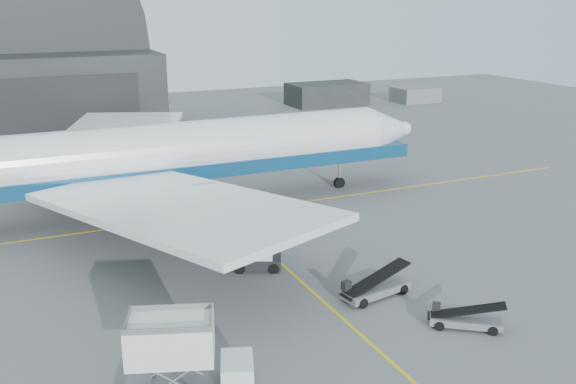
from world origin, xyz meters
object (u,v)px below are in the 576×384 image
airliner (163,155)px  catering_truck (183,360)px  belt_loader_a (375,288)px  belt_loader_b (465,319)px  pushback_tug (258,261)px

airliner → catering_truck: 30.38m
belt_loader_a → belt_loader_b: bearing=-75.1°
airliner → belt_loader_a: bearing=-71.0°
catering_truck → belt_loader_b: (17.32, 0.15, -1.66)m
catering_truck → belt_loader_a: 15.81m
belt_loader_b → catering_truck: bearing=-143.9°
airliner → pushback_tug: bearing=-80.0°
airliner → pushback_tug: airliner is taller
catering_truck → belt_loader_a: catering_truck is taller
belt_loader_a → belt_loader_b: belt_loader_a is taller
belt_loader_b → airliner: bearing=145.9°
catering_truck → pushback_tug: (9.31, 13.44, -1.58)m
pushback_tug → belt_loader_b: size_ratio=0.93×
airliner → belt_loader_b: 31.67m
catering_truck → belt_loader_a: (14.58, 5.92, -1.57)m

